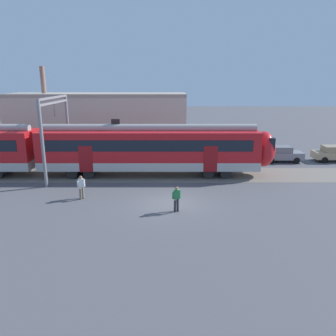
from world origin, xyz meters
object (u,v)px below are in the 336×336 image
at_px(pedestrian_white, 80,185).
at_px(parked_car_tan, 332,153).
at_px(pedestrian_green, 175,196).
at_px(parked_car_grey, 280,154).

distance_m(pedestrian_white, parked_car_tan, 24.63).
height_order(pedestrian_green, parked_car_grey, pedestrian_green).
xyz_separation_m(pedestrian_green, parked_car_grey, (10.62, 12.62, -0.21)).
bearing_deg(parked_car_tan, pedestrian_white, -154.53).
bearing_deg(pedestrian_white, pedestrian_green, -19.18).
relative_size(pedestrian_white, parked_car_grey, 0.42).
relative_size(pedestrian_white, pedestrian_green, 1.00).
bearing_deg(pedestrian_green, parked_car_grey, 49.94).
bearing_deg(parked_car_tan, pedestrian_green, -141.10).
xyz_separation_m(pedestrian_white, parked_car_tan, (22.24, 10.59, -0.21)).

